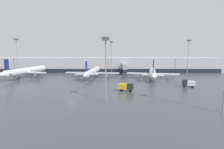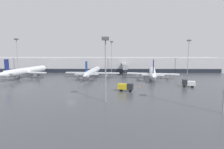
{
  "view_description": "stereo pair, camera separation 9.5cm",
  "coord_description": "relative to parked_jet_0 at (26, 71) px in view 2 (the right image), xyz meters",
  "views": [
    {
      "loc": [
        12.98,
        -51.62,
        13.37
      ],
      "look_at": [
        12.3,
        24.27,
        3.0
      ],
      "focal_mm": 28.0,
      "sensor_mm": 36.0,
      "label": 1
    },
    {
      "loc": [
        13.07,
        -51.62,
        13.37
      ],
      "look_at": [
        12.3,
        24.27,
        3.0
      ],
      "focal_mm": 28.0,
      "sensor_mm": 36.0,
      "label": 2
    }
  ],
  "objects": [
    {
      "name": "ground_plane",
      "position": [
        30.75,
        -34.44,
        -3.3
      ],
      "size": [
        320.0,
        320.0,
        0.0
      ],
      "primitive_type": "plane",
      "color": "#424449"
    },
    {
      "name": "terminal_building",
      "position": [
        30.83,
        27.49,
        1.19
      ],
      "size": [
        160.0,
        28.76,
        9.0
      ],
      "color": "#B2B2B7",
      "rests_on": "ground_plane"
    },
    {
      "name": "parked_jet_0",
      "position": [
        0.0,
        0.0,
        0.0
      ],
      "size": [
        21.56,
        34.88,
        9.72
      ],
      "rotation": [
        0.0,
        0.0,
        1.35
      ],
      "color": "silver",
      "rests_on": "ground_plane"
    },
    {
      "name": "parked_jet_1",
      "position": [
        62.61,
        -2.18,
        -0.47
      ],
      "size": [
        24.74,
        33.21,
        9.67
      ],
      "rotation": [
        0.0,
        0.0,
        1.37
      ],
      "color": "silver",
      "rests_on": "ground_plane"
    },
    {
      "name": "parked_jet_2",
      "position": [
        33.0,
        0.94,
        -0.47
      ],
      "size": [
        27.35,
        34.28,
        8.83
      ],
      "rotation": [
        0.0,
        0.0,
        1.48
      ],
      "color": "silver",
      "rests_on": "ground_plane"
    },
    {
      "name": "service_truck_0",
      "position": [
        47.77,
        -29.45,
        -1.71
      ],
      "size": [
        5.28,
        3.15,
        2.71
      ],
      "rotation": [
        0.0,
        0.0,
        5.96
      ],
      "color": "gold",
      "rests_on": "ground_plane"
    },
    {
      "name": "service_truck_1",
      "position": [
        71.46,
        -22.16,
        -1.77
      ],
      "size": [
        4.89,
        3.29,
        2.72
      ],
      "rotation": [
        0.0,
        0.0,
        2.86
      ],
      "color": "silver",
      "rests_on": "ground_plane"
    },
    {
      "name": "traffic_cone_0",
      "position": [
        53.28,
        -22.85,
        -3.0
      ],
      "size": [
        0.46,
        0.46,
        0.61
      ],
      "color": "orange",
      "rests_on": "ground_plane"
    },
    {
      "name": "apron_light_mast_1",
      "position": [
        -11.41,
        13.76,
        12.43
      ],
      "size": [
        1.8,
        1.8,
        20.19
      ],
      "color": "gray",
      "rests_on": "ground_plane"
    },
    {
      "name": "apron_light_mast_2",
      "position": [
        41.73,
        -41.69,
        10.09
      ],
      "size": [
        1.8,
        1.8,
        16.79
      ],
      "color": "gray",
      "rests_on": "ground_plane"
    },
    {
      "name": "apron_light_mast_4",
      "position": [
        42.51,
        17.3,
        11.58
      ],
      "size": [
        1.8,
        1.8,
        18.95
      ],
      "color": "gray",
      "rests_on": "ground_plane"
    },
    {
      "name": "apron_light_mast_7",
      "position": [
        86.22,
        14.12,
        11.95
      ],
      "size": [
        1.8,
        1.8,
        19.49
      ],
      "color": "gray",
      "rests_on": "ground_plane"
    }
  ]
}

